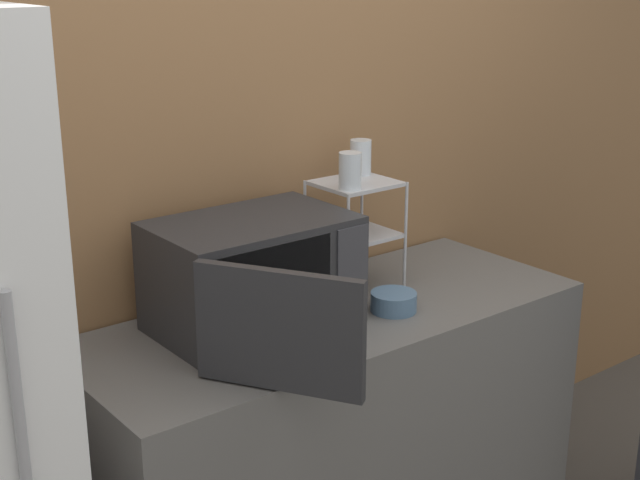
{
  "coord_description": "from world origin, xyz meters",
  "views": [
    {
      "loc": [
        -1.58,
        -1.63,
        1.95
      ],
      "look_at": [
        -0.03,
        0.35,
        1.15
      ],
      "focal_mm": 50.0,
      "sensor_mm": 36.0,
      "label": 1
    }
  ],
  "objects_px": {
    "glass_front_left": "(350,171)",
    "dish_rack": "(355,212)",
    "glass_back_right": "(361,157)",
    "microwave": "(254,276)",
    "bowl": "(394,302)"
  },
  "relations": [
    {
      "from": "dish_rack",
      "to": "glass_back_right",
      "type": "height_order",
      "value": "glass_back_right"
    },
    {
      "from": "glass_front_left",
      "to": "bowl",
      "type": "bearing_deg",
      "value": -80.77
    },
    {
      "from": "bowl",
      "to": "glass_back_right",
      "type": "bearing_deg",
      "value": 67.99
    },
    {
      "from": "dish_rack",
      "to": "microwave",
      "type": "bearing_deg",
      "value": -168.46
    },
    {
      "from": "dish_rack",
      "to": "bowl",
      "type": "xyz_separation_m",
      "value": [
        -0.05,
        -0.24,
        -0.22
      ]
    },
    {
      "from": "glass_back_right",
      "to": "bowl",
      "type": "distance_m",
      "value": 0.5
    },
    {
      "from": "microwave",
      "to": "glass_front_left",
      "type": "relative_size",
      "value": 6.66
    },
    {
      "from": "bowl",
      "to": "glass_front_left",
      "type": "bearing_deg",
      "value": 99.23
    },
    {
      "from": "glass_front_left",
      "to": "bowl",
      "type": "distance_m",
      "value": 0.42
    },
    {
      "from": "microwave",
      "to": "dish_rack",
      "type": "distance_m",
      "value": 0.47
    },
    {
      "from": "dish_rack",
      "to": "glass_back_right",
      "type": "distance_m",
      "value": 0.19
    },
    {
      "from": "microwave",
      "to": "glass_front_left",
      "type": "distance_m",
      "value": 0.45
    },
    {
      "from": "microwave",
      "to": "dish_rack",
      "type": "height_order",
      "value": "dish_rack"
    },
    {
      "from": "glass_front_left",
      "to": "dish_rack",
      "type": "bearing_deg",
      "value": 39.02
    },
    {
      "from": "dish_rack",
      "to": "glass_back_right",
      "type": "relative_size",
      "value": 3.1
    }
  ]
}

